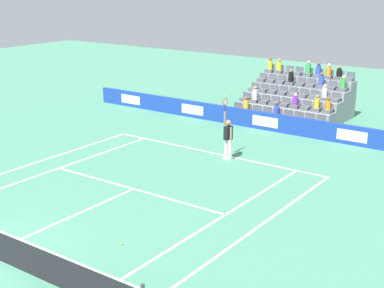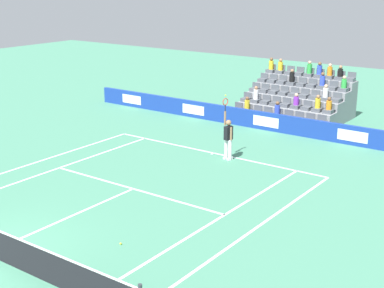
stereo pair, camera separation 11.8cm
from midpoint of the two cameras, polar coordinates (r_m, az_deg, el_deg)
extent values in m
cube|color=white|center=(25.60, 2.06, -0.92)|extent=(10.97, 0.10, 0.01)
cube|color=white|center=(21.49, -6.09, -4.53)|extent=(8.23, 0.10, 0.01)
cube|color=white|center=(19.42, -12.40, -7.24)|extent=(0.10, 6.40, 0.01)
cube|color=white|center=(24.00, -14.21, -2.66)|extent=(0.10, 11.89, 0.01)
cube|color=white|center=(18.84, 2.48, -7.60)|extent=(0.10, 11.89, 0.01)
cube|color=white|center=(25.02, -16.25, -2.02)|extent=(0.10, 11.89, 0.01)
cube|color=white|center=(18.20, 6.13, -8.60)|extent=(0.10, 11.89, 0.01)
cube|color=white|center=(25.52, 1.94, -0.97)|extent=(0.10, 0.20, 0.01)
cube|color=#193899|center=(29.55, 7.38, 2.30)|extent=(23.16, 0.20, 0.93)
cube|color=white|center=(27.65, 15.72, 0.80)|extent=(1.48, 0.01, 0.52)
cube|color=white|center=(29.46, 7.27, 2.26)|extent=(1.48, 0.01, 0.52)
cube|color=white|center=(31.84, -0.07, 3.49)|extent=(1.48, 0.01, 0.52)
cube|color=white|center=(34.68, -6.32, 4.49)|extent=(1.48, 0.01, 0.52)
cylinder|color=white|center=(24.57, 3.70, -0.61)|extent=(0.16, 0.16, 0.90)
cylinder|color=white|center=(24.73, 3.31, -0.49)|extent=(0.16, 0.16, 0.90)
cube|color=white|center=(24.70, 3.68, -1.52)|extent=(0.18, 0.28, 0.08)
cube|color=white|center=(24.86, 3.30, -1.39)|extent=(0.18, 0.28, 0.08)
cube|color=black|center=(24.44, 3.54, 1.13)|extent=(0.30, 0.40, 0.60)
sphere|color=#9E7251|center=(24.32, 3.56, 2.17)|extent=(0.24, 0.24, 0.24)
cylinder|color=#9E7251|center=(24.44, 3.20, 2.61)|extent=(0.09, 0.09, 0.62)
cylinder|color=#9E7251|center=(24.25, 3.82, 1.05)|extent=(0.09, 0.09, 0.56)
cylinder|color=black|center=(24.33, 3.22, 3.64)|extent=(0.04, 0.04, 0.28)
torus|color=red|center=(24.27, 3.23, 4.28)|extent=(0.10, 0.31, 0.31)
sphere|color=#D1E533|center=(24.21, 3.24, 4.93)|extent=(0.07, 0.07, 0.07)
cube|color=gray|center=(30.54, 8.32, 2.24)|extent=(5.58, 0.95, 0.42)
cube|color=#545960|center=(29.45, 12.63, 2.09)|extent=(0.48, 0.44, 0.20)
cube|color=#545960|center=(29.57, 12.81, 2.64)|extent=(0.48, 0.04, 0.30)
cube|color=#545960|center=(29.69, 11.53, 2.27)|extent=(0.48, 0.44, 0.20)
cube|color=#545960|center=(29.81, 11.72, 2.82)|extent=(0.48, 0.04, 0.30)
cube|color=#545960|center=(29.93, 10.45, 2.45)|extent=(0.48, 0.44, 0.20)
cube|color=#545960|center=(30.05, 10.64, 2.99)|extent=(0.48, 0.04, 0.30)
cube|color=#545960|center=(30.19, 9.39, 2.63)|extent=(0.48, 0.44, 0.20)
cube|color=#545960|center=(30.31, 9.58, 3.16)|extent=(0.48, 0.04, 0.30)
cube|color=#545960|center=(30.46, 8.35, 2.80)|extent=(0.48, 0.44, 0.20)
cube|color=#545960|center=(30.58, 8.54, 3.33)|extent=(0.48, 0.04, 0.30)
cube|color=#545960|center=(30.74, 7.32, 2.97)|extent=(0.48, 0.44, 0.20)
cube|color=#545960|center=(30.85, 7.52, 3.49)|extent=(0.48, 0.04, 0.30)
cube|color=#545960|center=(31.03, 6.32, 3.14)|extent=(0.48, 0.44, 0.20)
cube|color=#545960|center=(31.14, 6.51, 3.65)|extent=(0.48, 0.04, 0.30)
cube|color=#545960|center=(31.33, 5.33, 3.30)|extent=(0.48, 0.44, 0.20)
cube|color=#545960|center=(31.44, 5.53, 3.81)|extent=(0.48, 0.04, 0.30)
cube|color=#545960|center=(31.63, 4.36, 3.45)|extent=(0.48, 0.44, 0.20)
cube|color=#545960|center=(31.74, 4.56, 3.96)|extent=(0.48, 0.04, 0.30)
cube|color=gray|center=(31.31, 9.15, 2.96)|extent=(5.58, 0.95, 0.84)
cube|color=#545960|center=(30.21, 13.39, 3.22)|extent=(0.48, 0.44, 0.20)
cube|color=#545960|center=(30.33, 13.57, 3.75)|extent=(0.48, 0.04, 0.30)
cube|color=#545960|center=(30.44, 12.32, 3.40)|extent=(0.48, 0.44, 0.20)
cube|color=#545960|center=(30.56, 12.50, 3.92)|extent=(0.48, 0.04, 0.30)
cube|color=#545960|center=(30.68, 11.26, 3.56)|extent=(0.48, 0.44, 0.20)
cube|color=#545960|center=(30.80, 11.44, 4.08)|extent=(0.48, 0.04, 0.30)
cube|color=#545960|center=(30.93, 10.22, 3.73)|extent=(0.48, 0.44, 0.20)
cube|color=#545960|center=(31.05, 10.40, 4.24)|extent=(0.48, 0.04, 0.30)
cube|color=#545960|center=(31.19, 9.19, 3.89)|extent=(0.48, 0.44, 0.20)
cube|color=#545960|center=(31.31, 9.38, 4.40)|extent=(0.48, 0.04, 0.30)
cube|color=#545960|center=(31.46, 8.18, 4.04)|extent=(0.48, 0.44, 0.20)
cube|color=#545960|center=(31.59, 8.37, 4.55)|extent=(0.48, 0.04, 0.30)
cube|color=#545960|center=(31.75, 7.19, 4.20)|extent=(0.48, 0.44, 0.20)
cube|color=#545960|center=(31.87, 7.38, 4.70)|extent=(0.48, 0.04, 0.30)
cube|color=#545960|center=(32.04, 6.21, 4.34)|extent=(0.48, 0.44, 0.20)
cube|color=#545960|center=(32.16, 6.40, 4.84)|extent=(0.48, 0.04, 0.30)
cube|color=#545960|center=(32.34, 5.26, 4.49)|extent=(0.48, 0.44, 0.20)
cube|color=#545960|center=(32.46, 5.45, 4.98)|extent=(0.48, 0.04, 0.30)
cube|color=gray|center=(32.09, 9.93, 3.64)|extent=(5.58, 0.95, 1.26)
cube|color=#545960|center=(30.98, 14.13, 4.30)|extent=(0.48, 0.44, 0.20)
cube|color=#545960|center=(31.11, 14.30, 4.81)|extent=(0.48, 0.04, 0.30)
cube|color=#545960|center=(31.20, 13.07, 4.46)|extent=(0.48, 0.44, 0.20)
cube|color=#545960|center=(31.33, 13.24, 4.97)|extent=(0.48, 0.04, 0.30)
cube|color=#545960|center=(31.44, 12.03, 4.62)|extent=(0.48, 0.44, 0.20)
cube|color=#545960|center=(31.57, 12.21, 5.12)|extent=(0.48, 0.04, 0.30)
cube|color=#545960|center=(31.68, 11.00, 4.77)|extent=(0.48, 0.44, 0.20)
cube|color=#545960|center=(31.81, 11.18, 5.27)|extent=(0.48, 0.04, 0.30)
cube|color=#545960|center=(31.94, 9.99, 4.92)|extent=(0.48, 0.44, 0.20)
cube|color=#545960|center=(32.07, 10.17, 5.41)|extent=(0.48, 0.04, 0.30)
cube|color=#545960|center=(32.21, 9.00, 5.06)|extent=(0.48, 0.44, 0.20)
cube|color=#545960|center=(32.33, 9.18, 5.55)|extent=(0.48, 0.04, 0.30)
cube|color=#545960|center=(32.48, 8.02, 5.21)|extent=(0.48, 0.44, 0.20)
cube|color=#545960|center=(32.61, 8.21, 5.69)|extent=(0.48, 0.04, 0.30)
cube|color=#545960|center=(32.77, 7.06, 5.34)|extent=(0.48, 0.44, 0.20)
cube|color=#545960|center=(32.89, 7.25, 5.82)|extent=(0.48, 0.04, 0.30)
cube|color=#545960|center=(33.06, 6.12, 5.48)|extent=(0.48, 0.44, 0.20)
cube|color=#545960|center=(33.18, 6.30, 5.95)|extent=(0.48, 0.04, 0.30)
cube|color=gray|center=(32.89, 10.68, 4.30)|extent=(5.58, 0.95, 1.68)
cube|color=#545960|center=(31.77, 14.82, 5.32)|extent=(0.48, 0.44, 0.20)
cube|color=#545960|center=(31.90, 14.99, 5.82)|extent=(0.48, 0.04, 0.30)
cube|color=#545960|center=(31.99, 13.79, 5.48)|extent=(0.48, 0.44, 0.20)
cube|color=#545960|center=(32.12, 13.96, 5.96)|extent=(0.48, 0.04, 0.30)
cube|color=#545960|center=(32.21, 12.77, 5.62)|extent=(0.48, 0.44, 0.20)
cube|color=#545960|center=(32.35, 12.94, 6.11)|extent=(0.48, 0.04, 0.30)
cube|color=#545960|center=(32.45, 11.76, 5.76)|extent=(0.48, 0.44, 0.20)
cube|color=#545960|center=(32.59, 11.93, 6.25)|extent=(0.48, 0.04, 0.30)
cube|color=#545960|center=(32.70, 10.76, 5.90)|extent=(0.48, 0.44, 0.20)
cube|color=#545960|center=(32.84, 10.94, 6.38)|extent=(0.48, 0.04, 0.30)
cube|color=#545960|center=(32.96, 9.79, 6.04)|extent=(0.48, 0.44, 0.20)
cube|color=#545960|center=(33.10, 9.96, 6.51)|extent=(0.48, 0.04, 0.30)
cube|color=#545960|center=(33.23, 8.82, 6.17)|extent=(0.48, 0.44, 0.20)
cube|color=#545960|center=(33.37, 9.00, 6.64)|extent=(0.48, 0.04, 0.30)
cube|color=#545960|center=(33.51, 7.87, 6.30)|extent=(0.48, 0.44, 0.20)
cube|color=#545960|center=(33.64, 8.05, 6.76)|extent=(0.48, 0.04, 0.30)
cube|color=#545960|center=(33.80, 6.94, 6.42)|extent=(0.48, 0.44, 0.20)
cube|color=#545960|center=(33.93, 7.12, 6.88)|extent=(0.48, 0.04, 0.30)
cube|color=gray|center=(33.69, 11.39, 4.92)|extent=(5.58, 0.95, 2.10)
cube|color=#545960|center=(32.57, 15.49, 6.30)|extent=(0.48, 0.44, 0.20)
cube|color=#545960|center=(32.71, 15.65, 6.77)|extent=(0.48, 0.04, 0.30)
cube|color=#545960|center=(32.78, 14.47, 6.44)|extent=(0.48, 0.44, 0.20)
cube|color=#545960|center=(32.92, 14.63, 6.91)|extent=(0.48, 0.04, 0.30)
cube|color=#545960|center=(33.01, 13.47, 6.58)|extent=(0.48, 0.44, 0.20)
cube|color=#545960|center=(33.15, 13.63, 7.05)|extent=(0.48, 0.04, 0.30)
cube|color=#545960|center=(33.24, 12.48, 6.71)|extent=(0.48, 0.44, 0.20)
cube|color=#545960|center=(33.38, 12.64, 7.18)|extent=(0.48, 0.04, 0.30)
cube|color=#545960|center=(33.48, 11.50, 6.84)|extent=(0.48, 0.44, 0.20)
cube|color=#545960|center=(33.62, 11.67, 7.30)|extent=(0.48, 0.04, 0.30)
cube|color=#545960|center=(33.74, 10.54, 6.97)|extent=(0.48, 0.44, 0.20)
cube|color=#545960|center=(33.88, 10.71, 7.43)|extent=(0.48, 0.04, 0.30)
cube|color=#545960|center=(34.00, 9.59, 7.09)|extent=(0.48, 0.44, 0.20)
cube|color=#545960|center=(34.14, 9.76, 7.55)|extent=(0.48, 0.04, 0.30)
cube|color=#545960|center=(34.27, 8.66, 7.21)|extent=(0.48, 0.44, 0.20)
cube|color=#545960|center=(34.41, 8.83, 7.66)|extent=(0.48, 0.04, 0.30)
cube|color=#545960|center=(34.55, 7.73, 7.32)|extent=(0.48, 0.44, 0.20)
cube|color=#545960|center=(34.69, 7.91, 7.77)|extent=(0.48, 0.04, 0.30)
cylinder|color=blue|center=(30.42, 8.42, 3.46)|extent=(0.28, 0.28, 0.50)
sphere|color=brown|center=(30.35, 8.45, 4.10)|extent=(0.20, 0.20, 0.20)
cylinder|color=green|center=(31.75, 14.90, 5.93)|extent=(0.28, 0.28, 0.47)
sphere|color=#D3A884|center=(31.69, 14.95, 6.53)|extent=(0.20, 0.20, 0.20)
cylinder|color=white|center=(31.18, 13.15, 5.10)|extent=(0.28, 0.28, 0.49)
sphere|color=#D3A884|center=(31.11, 13.19, 5.72)|extent=(0.20, 0.20, 0.20)
cylinder|color=purple|center=(30.91, 10.29, 4.32)|extent=(0.28, 0.28, 0.44)
sphere|color=#D3A884|center=(30.84, 10.32, 4.90)|extent=(0.20, 0.20, 0.20)
cylinder|color=green|center=(33.47, 11.57, 7.47)|extent=(0.28, 0.28, 0.53)
sphere|color=#D3A884|center=(33.42, 11.61, 8.08)|extent=(0.20, 0.20, 0.20)
cylinder|color=blue|center=(32.19, 12.84, 6.27)|extent=(0.28, 0.28, 0.53)
sphere|color=brown|center=(32.13, 12.89, 6.92)|extent=(0.20, 0.20, 0.20)
cylinder|color=black|center=(32.77, 14.55, 6.99)|extent=(0.28, 0.28, 0.43)
sphere|color=#9E7251|center=(32.73, 14.59, 7.54)|extent=(0.20, 0.20, 0.20)
cylinder|color=black|center=(32.94, 9.86, 6.68)|extent=(0.28, 0.28, 0.53)
sphere|color=#9E7251|center=(32.88, 9.89, 7.31)|extent=(0.20, 0.20, 0.20)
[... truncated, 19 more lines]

